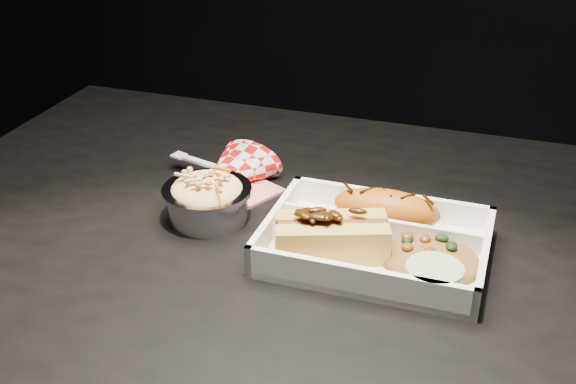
{
  "coord_description": "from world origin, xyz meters",
  "views": [
    {
      "loc": [
        0.15,
        -0.69,
        1.2
      ],
      "look_at": [
        -0.08,
        0.01,
        0.81
      ],
      "focal_mm": 45.0,
      "sensor_mm": 36.0,
      "label": 1
    }
  ],
  "objects_px": {
    "foil_coleslaw_cup": "(207,196)",
    "food_tray": "(375,246)",
    "hotdog": "(332,234)",
    "fried_pastry": "(386,208)",
    "napkin_fork": "(229,174)",
    "dining_table": "(348,315)"
  },
  "relations": [
    {
      "from": "hotdog",
      "to": "foil_coleslaw_cup",
      "type": "height_order",
      "value": "foil_coleslaw_cup"
    },
    {
      "from": "fried_pastry",
      "to": "napkin_fork",
      "type": "bearing_deg",
      "value": 167.48
    },
    {
      "from": "dining_table",
      "to": "napkin_fork",
      "type": "bearing_deg",
      "value": 150.7
    },
    {
      "from": "napkin_fork",
      "to": "hotdog",
      "type": "bearing_deg",
      "value": -20.55
    },
    {
      "from": "foil_coleslaw_cup",
      "to": "hotdog",
      "type": "bearing_deg",
      "value": -13.12
    },
    {
      "from": "dining_table",
      "to": "foil_coleslaw_cup",
      "type": "bearing_deg",
      "value": 174.17
    },
    {
      "from": "dining_table",
      "to": "foil_coleslaw_cup",
      "type": "relative_size",
      "value": 10.87
    },
    {
      "from": "foil_coleslaw_cup",
      "to": "napkin_fork",
      "type": "distance_m",
      "value": 0.09
    },
    {
      "from": "food_tray",
      "to": "napkin_fork",
      "type": "bearing_deg",
      "value": 155.23
    },
    {
      "from": "napkin_fork",
      "to": "dining_table",
      "type": "bearing_deg",
      "value": -13.56
    },
    {
      "from": "foil_coleslaw_cup",
      "to": "napkin_fork",
      "type": "height_order",
      "value": "same"
    },
    {
      "from": "fried_pastry",
      "to": "foil_coleslaw_cup",
      "type": "distance_m",
      "value": 0.22
    },
    {
      "from": "fried_pastry",
      "to": "foil_coleslaw_cup",
      "type": "xyz_separation_m",
      "value": [
        -0.22,
        -0.04,
        0.0
      ]
    },
    {
      "from": "dining_table",
      "to": "food_tray",
      "type": "xyz_separation_m",
      "value": [
        0.03,
        0.01,
        0.1
      ]
    },
    {
      "from": "dining_table",
      "to": "hotdog",
      "type": "distance_m",
      "value": 0.13
    },
    {
      "from": "hotdog",
      "to": "foil_coleslaw_cup",
      "type": "bearing_deg",
      "value": 146.82
    },
    {
      "from": "food_tray",
      "to": "hotdog",
      "type": "distance_m",
      "value": 0.06
    },
    {
      "from": "food_tray",
      "to": "hotdog",
      "type": "height_order",
      "value": "hotdog"
    },
    {
      "from": "hotdog",
      "to": "fried_pastry",
      "type": "bearing_deg",
      "value": 40.85
    },
    {
      "from": "dining_table",
      "to": "food_tray",
      "type": "relative_size",
      "value": 4.78
    },
    {
      "from": "dining_table",
      "to": "fried_pastry",
      "type": "xyz_separation_m",
      "value": [
        0.03,
        0.06,
        0.12
      ]
    },
    {
      "from": "foil_coleslaw_cup",
      "to": "food_tray",
      "type": "bearing_deg",
      "value": -3.46
    }
  ]
}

